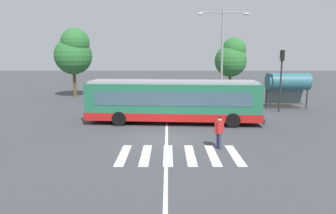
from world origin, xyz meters
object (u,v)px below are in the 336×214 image
(parked_car_black, at_px, (154,94))
(background_tree_left, at_px, (74,52))
(parked_car_teal, at_px, (131,93))
(pedestrian_crossing_street, at_px, (220,131))
(background_tree_right, at_px, (232,58))
(bus_stop_shelter, at_px, (288,82))
(parked_car_silver, at_px, (180,93))
(traffic_light_far_corner, at_px, (282,71))
(twin_arm_street_lamp, at_px, (223,49))
(city_transit_bus, at_px, (173,101))

(parked_car_black, height_order, background_tree_left, background_tree_left)
(parked_car_teal, bearing_deg, pedestrian_crossing_street, -68.64)
(background_tree_right, bearing_deg, parked_car_teal, -164.42)
(bus_stop_shelter, distance_m, background_tree_left, 23.19)
(parked_car_silver, distance_m, background_tree_left, 13.18)
(traffic_light_far_corner, bearing_deg, pedestrian_crossing_street, -123.90)
(parked_car_silver, distance_m, bus_stop_shelter, 10.95)
(parked_car_silver, height_order, bus_stop_shelter, bus_stop_shelter)
(traffic_light_far_corner, relative_size, twin_arm_street_lamp, 0.60)
(parked_car_silver, distance_m, twin_arm_street_lamp, 7.58)
(parked_car_silver, relative_size, traffic_light_far_corner, 0.87)
(pedestrian_crossing_street, xyz_separation_m, traffic_light_far_corner, (6.95, 10.34, 2.53))
(traffic_light_far_corner, xyz_separation_m, bus_stop_shelter, (1.28, 1.65, -1.08))
(background_tree_right, bearing_deg, parked_car_black, -156.28)
(parked_car_black, bearing_deg, parked_car_teal, 164.87)
(parked_car_teal, xyz_separation_m, background_tree_left, (-6.66, 2.24, 4.46))
(background_tree_right, bearing_deg, traffic_light_far_corner, -78.61)
(parked_car_silver, bearing_deg, background_tree_right, 30.63)
(bus_stop_shelter, bearing_deg, twin_arm_street_lamp, 178.25)
(city_transit_bus, distance_m, background_tree_left, 17.97)
(parked_car_teal, distance_m, background_tree_right, 12.70)
(parked_car_teal, bearing_deg, traffic_light_far_corner, -27.24)
(parked_car_teal, height_order, parked_car_black, same)
(city_transit_bus, distance_m, parked_car_black, 10.83)
(city_transit_bus, relative_size, parked_car_silver, 2.72)
(parked_car_black, distance_m, parked_car_silver, 2.82)
(background_tree_right, bearing_deg, city_transit_bus, -116.14)
(bus_stop_shelter, distance_m, background_tree_right, 9.56)
(traffic_light_far_corner, relative_size, bus_stop_shelter, 1.38)
(parked_car_silver, relative_size, twin_arm_street_lamp, 0.53)
(background_tree_left, bearing_deg, background_tree_right, 3.17)
(background_tree_left, bearing_deg, parked_car_black, -17.62)
(city_transit_bus, xyz_separation_m, bus_stop_shelter, (10.53, 5.92, 0.83))
(parked_car_teal, relative_size, parked_car_silver, 1.00)
(city_transit_bus, bearing_deg, traffic_light_far_corner, 24.77)
(city_transit_bus, relative_size, twin_arm_street_lamp, 1.44)
(twin_arm_street_lamp, bearing_deg, bus_stop_shelter, -1.75)
(pedestrian_crossing_street, relative_size, background_tree_right, 0.25)
(city_transit_bus, relative_size, pedestrian_crossing_street, 7.29)
(parked_car_teal, relative_size, background_tree_left, 0.58)
(pedestrian_crossing_street, xyz_separation_m, background_tree_left, (-13.48, 19.67, 4.25))
(pedestrian_crossing_street, bearing_deg, traffic_light_far_corner, 56.10)
(traffic_light_far_corner, relative_size, background_tree_right, 0.76)
(parked_car_black, bearing_deg, city_transit_bus, -80.04)
(bus_stop_shelter, bearing_deg, parked_car_silver, 152.44)
(pedestrian_crossing_street, relative_size, twin_arm_street_lamp, 0.20)
(parked_car_teal, xyz_separation_m, bus_stop_shelter, (15.04, -5.44, 1.65))
(traffic_light_far_corner, distance_m, background_tree_right, 10.60)
(pedestrian_crossing_street, height_order, parked_car_silver, pedestrian_crossing_street)
(parked_car_black, bearing_deg, bus_stop_shelter, -20.85)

